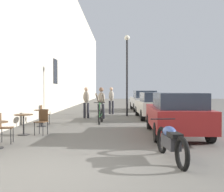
{
  "coord_description": "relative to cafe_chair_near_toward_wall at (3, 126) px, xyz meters",
  "views": [
    {
      "loc": [
        1.15,
        -4.96,
        1.57
      ],
      "look_at": [
        0.8,
        11.54,
        1.21
      ],
      "focal_mm": 42.48,
      "sensor_mm": 36.0,
      "label": 1
    }
  ],
  "objects": [
    {
      "name": "cafe_chair_far_toward_street",
      "position": [
        -0.01,
        4.21,
        0.0
      ],
      "size": [
        0.39,
        0.39,
        0.89
      ],
      "color": "black",
      "rests_on": "ground_plane"
    },
    {
      "name": "pedestrian_near",
      "position": [
        1.59,
        7.15,
        0.47
      ],
      "size": [
        0.37,
        0.29,
        1.74
      ],
      "color": "#26262D",
      "rests_on": "ground_plane"
    },
    {
      "name": "cafe_chair_mid_toward_street",
      "position": [
        0.69,
        1.57,
        0.0
      ],
      "size": [
        0.46,
        0.46,
        0.89
      ],
      "color": "black",
      "rests_on": "ground_plane"
    },
    {
      "name": "building_facade_left",
      "position": [
        -1.24,
        11.27,
        5.14
      ],
      "size": [
        0.54,
        68.0,
        11.31
      ],
      "color": "#B7AD99",
      "rests_on": "ground_plane"
    },
    {
      "name": "street_lamp",
      "position": [
        3.93,
        8.36,
        2.59
      ],
      "size": [
        0.32,
        0.32,
        4.9
      ],
      "color": "black",
      "rests_on": "ground_plane"
    },
    {
      "name": "pedestrian_mid",
      "position": [
        2.94,
        9.68,
        0.48
      ],
      "size": [
        0.37,
        0.29,
        1.77
      ],
      "color": "#26262D",
      "rests_on": "ground_plane"
    },
    {
      "name": "parked_car_second",
      "position": [
        5.37,
        7.09,
        0.23
      ],
      "size": [
        1.82,
        4.12,
        1.45
      ],
      "color": "beige",
      "rests_on": "ground_plane"
    },
    {
      "name": "cafe_chair_near_toward_wall",
      "position": [
        0.0,
        0.0,
        0.0
      ],
      "size": [
        0.44,
        0.44,
        0.89
      ],
      "color": "black",
      "rests_on": "ground_plane"
    },
    {
      "name": "parked_car_nearest",
      "position": [
        5.38,
        1.48,
        0.25
      ],
      "size": [
        1.87,
        4.21,
        1.48
      ],
      "color": "maroon",
      "rests_on": "ground_plane"
    },
    {
      "name": "cyclist_on_bicycle",
      "position": [
        2.56,
        5.01,
        0.29
      ],
      "size": [
        0.52,
        1.76,
        1.74
      ],
      "color": "black",
      "rests_on": "ground_plane"
    },
    {
      "name": "cafe_table_far",
      "position": [
        0.07,
        3.66,
        0.0
      ],
      "size": [
        0.64,
        0.64,
        0.72
      ],
      "color": "black",
      "rests_on": "ground_plane"
    },
    {
      "name": "parked_car_third",
      "position": [
        5.38,
        12.86,
        0.28
      ],
      "size": [
        1.93,
        4.37,
        1.54
      ],
      "color": "#B7B7BC",
      "rests_on": "ground_plane"
    },
    {
      "name": "parked_motorcycle",
      "position": [
        4.56,
        -1.73,
        -0.11
      ],
      "size": [
        0.62,
        2.14,
        0.92
      ],
      "color": "black",
      "rests_on": "ground_plane"
    },
    {
      "name": "ground_plane",
      "position": [
        2.21,
        -2.73,
        -0.52
      ],
      "size": [
        88.0,
        88.0,
        0.0
      ],
      "primitive_type": "plane",
      "color": "#5B5954"
    },
    {
      "name": "cafe_table_mid",
      "position": [
        0.06,
        1.5,
        0.0
      ],
      "size": [
        0.64,
        0.64,
        0.72
      ],
      "color": "black",
      "rests_on": "ground_plane"
    }
  ]
}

